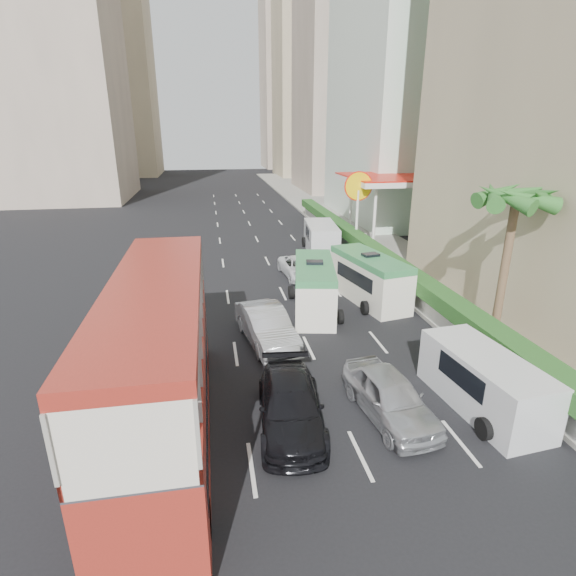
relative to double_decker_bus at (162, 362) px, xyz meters
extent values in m
plane|color=black|center=(6.00, 0.00, -2.53)|extent=(200.00, 200.00, 0.00)
cube|color=maroon|center=(0.00, 0.00, 0.00)|extent=(2.50, 11.00, 5.06)
imported|color=#B0B2B7|center=(3.85, 5.84, -2.53)|extent=(2.55, 5.14, 1.62)
imported|color=#B0B2B7|center=(7.14, -0.31, -2.53)|extent=(2.35, 4.67, 1.53)
imported|color=black|center=(3.84, -0.21, -2.53)|extent=(2.47, 5.10, 1.43)
imported|color=silver|center=(7.21, 14.92, -2.53)|extent=(2.47, 4.68, 1.25)
cube|color=silver|center=(6.80, 9.21, -1.25)|extent=(3.01, 6.06, 2.57)
cube|color=silver|center=(10.12, 10.11, -1.25)|extent=(3.01, 6.05, 2.57)
cube|color=silver|center=(10.47, -0.36, -1.55)|extent=(2.45, 5.07, 1.96)
cube|color=silver|center=(10.12, 21.00, -1.45)|extent=(2.76, 5.62, 2.16)
cube|color=#99968C|center=(15.00, 25.00, -2.44)|extent=(6.00, 120.00, 0.18)
cube|color=silver|center=(12.20, 14.00, -1.85)|extent=(0.30, 44.00, 1.00)
cube|color=#2D6626|center=(12.20, 14.00, -1.00)|extent=(1.10, 44.00, 0.70)
cylinder|color=brown|center=(13.80, 4.00, 0.85)|extent=(0.36, 0.36, 6.40)
cube|color=silver|center=(16.00, 23.00, 0.22)|extent=(6.50, 8.00, 5.50)
cube|color=#B5A18F|center=(24.00, 58.00, 22.47)|extent=(16.00, 16.00, 50.00)
cube|color=#C0AE89|center=(23.00, 82.00, 19.47)|extent=(14.00, 14.00, 44.00)
cube|color=#B5A18F|center=(23.00, 104.00, 17.47)|extent=(14.00, 14.00, 40.00)
cube|color=#C0AE89|center=(-16.00, 90.00, 20.47)|extent=(16.00, 16.00, 46.00)
camera|label=1|loc=(1.63, -12.27, 6.52)|focal=28.00mm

